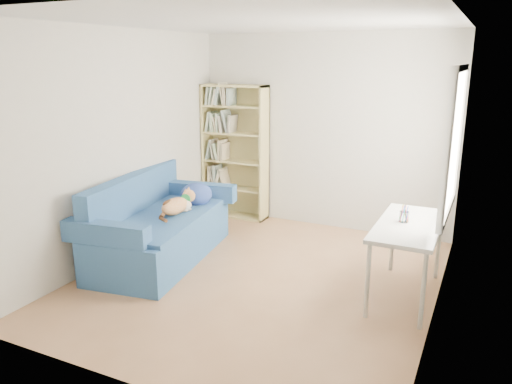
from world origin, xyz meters
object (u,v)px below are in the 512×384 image
(sofa, at_px, (160,227))
(desk, at_px, (409,231))
(bookshelf, at_px, (235,158))
(pen_cup, at_px, (404,215))

(sofa, height_order, desk, sofa)
(bookshelf, relative_size, pen_cup, 11.08)
(sofa, xyz_separation_m, bookshelf, (0.05, 1.79, 0.51))
(bookshelf, xyz_separation_m, desk, (2.70, -1.58, -0.20))
(desk, bearing_deg, pen_cup, 152.68)
(sofa, distance_m, bookshelf, 1.86)
(sofa, bearing_deg, desk, -4.10)
(sofa, bearing_deg, pen_cup, -3.38)
(bookshelf, relative_size, desk, 1.53)
(bookshelf, distance_m, desk, 3.13)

